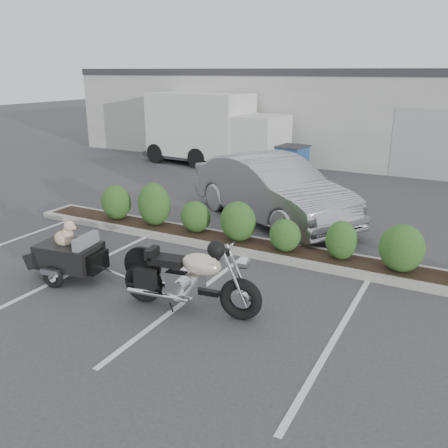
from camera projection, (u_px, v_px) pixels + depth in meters
The scene contains 8 objects.
ground at pixel (153, 274), 9.58m from camera, with size 90.00×90.00×0.00m, color #38383A.
planter_kerb at pixel (245, 245), 10.95m from camera, with size 12.00×1.00×0.15m, color #9E9E93.
building at pixel (358, 111), 23.22m from camera, with size 26.00×10.00×4.00m, color #9EA099.
motorcycle at pixel (189, 279), 7.97m from camera, with size 2.54×0.97×1.46m.
pet_trailer at pixel (69, 254), 9.26m from camera, with size 2.05×1.16×1.21m.
sedan at pixel (272, 189), 12.79m from camera, with size 1.85×5.32×1.75m, color #ABABB2.
dumpster at pixel (285, 159), 18.82m from camera, with size 1.87×1.41×1.13m.
delivery_truck at pixel (214, 131), 20.23m from camera, with size 6.74×2.77×3.01m.
Camera 1 is at (5.40, -7.08, 3.93)m, focal length 38.00 mm.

